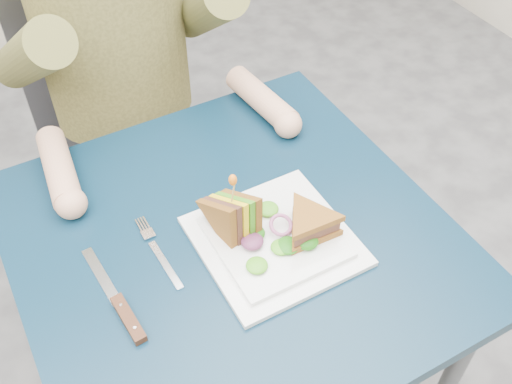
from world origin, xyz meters
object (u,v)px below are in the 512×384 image
sandwich_upright (234,217)px  diner (108,3)px  knife (123,310)px  sandwich_flat (310,224)px  plate (275,240)px  chair (119,111)px  table (233,263)px  fork (159,254)px

sandwich_upright → diner: bearing=90.3°
sandwich_upright → knife: 0.24m
knife → sandwich_upright: bearing=12.5°
diner → sandwich_flat: bearing=-80.0°
plate → sandwich_flat: (0.05, -0.02, 0.04)m
sandwich_upright → knife: size_ratio=0.63×
diner → plate: diner is taller
diner → sandwich_upright: (0.00, -0.57, -0.13)m
chair → sandwich_flat: 0.80m
sandwich_flat → knife: 0.34m
plate → sandwich_upright: size_ratio=1.86×
table → sandwich_flat: size_ratio=6.05×
plate → sandwich_flat: sandwich_flat is taller
diner → sandwich_upright: size_ratio=5.33×
diner → knife: size_ratio=3.36×
chair → sandwich_upright: size_ratio=6.65×
knife → chair: bearing=72.9°
sandwich_flat → fork: (-0.24, 0.10, -0.04)m
chair → plate: chair is taller
sandwich_upright → plate: bearing=-38.9°
plate → diner: bearing=95.4°
knife → table: bearing=14.0°
plate → knife: (-0.29, -0.01, -0.00)m
diner → knife: 0.69m
diner → fork: diner is taller
table → plate: size_ratio=2.88×
table → chair: chair is taller
table → fork: bearing=169.5°
sandwich_flat → knife: bearing=176.8°
sandwich_flat → knife: size_ratio=0.56×
fork → diner: bearing=76.4°
plate → sandwich_upright: (-0.06, 0.05, 0.05)m
table → diner: (-0.00, 0.57, 0.26)m
table → fork: fork is taller
table → sandwich_upright: sandwich_upright is taller
fork → knife: 0.13m
sandwich_flat → sandwich_upright: size_ratio=0.89×
table → plate: (0.06, -0.05, 0.09)m
chair → fork: (-0.13, -0.65, 0.19)m
chair → sandwich_flat: size_ratio=7.50×
plate → sandwich_upright: 0.08m
chair → fork: bearing=-101.3°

